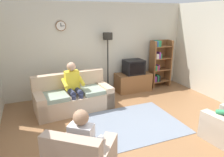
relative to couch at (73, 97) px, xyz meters
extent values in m
plane|color=#8C603D|center=(1.09, -1.60, -0.31)|extent=(12.00, 12.00, 0.00)
cube|color=beige|center=(1.09, 1.06, 1.04)|extent=(6.20, 0.12, 2.70)
cylinder|color=brown|center=(-0.04, 0.98, 1.74)|extent=(0.28, 0.03, 0.28)
cylinder|color=white|center=(-0.04, 0.96, 1.74)|extent=(0.24, 0.01, 0.24)
cube|color=black|center=(-0.04, 0.96, 1.77)|extent=(0.02, 0.01, 0.09)
cube|color=black|center=(0.00, 0.96, 1.74)|extent=(0.11, 0.01, 0.01)
cube|color=tan|center=(0.01, -0.05, -0.10)|extent=(1.97, 1.02, 0.42)
cube|color=tan|center=(-0.03, 0.30, 0.35)|extent=(1.91, 0.38, 0.48)
cube|color=tan|center=(0.84, 0.03, -0.03)|extent=(0.30, 0.86, 0.56)
cube|color=tan|center=(-0.83, -0.13, -0.03)|extent=(0.30, 0.86, 0.56)
cube|color=gray|center=(0.51, -0.06, 0.16)|extent=(0.66, 0.73, 0.10)
cube|color=gray|center=(-0.49, -0.15, 0.16)|extent=(0.66, 0.73, 0.10)
cube|color=brown|center=(2.06, 0.65, -0.03)|extent=(1.10, 0.56, 0.56)
cube|color=black|center=(2.06, 0.91, 0.00)|extent=(1.10, 0.04, 0.03)
cube|color=black|center=(2.06, 0.63, 0.47)|extent=(0.60, 0.48, 0.44)
cube|color=black|center=(2.06, 0.38, 0.47)|extent=(0.50, 0.01, 0.36)
cube|color=brown|center=(2.78, 0.70, 0.46)|extent=(0.04, 0.36, 1.55)
cube|color=brown|center=(3.42, 0.70, 0.46)|extent=(0.04, 0.36, 1.55)
cube|color=brown|center=(3.10, 0.87, 0.46)|extent=(0.64, 0.02, 1.55)
cube|color=brown|center=(3.10, 0.70, -0.12)|extent=(0.60, 0.34, 0.02)
cube|color=#72338C|center=(2.85, 0.68, -0.01)|extent=(0.05, 0.28, 0.19)
cube|color=black|center=(2.91, 0.68, -0.03)|extent=(0.04, 0.28, 0.15)
cube|color=#267F4C|center=(2.95, 0.68, 0.00)|extent=(0.03, 0.28, 0.22)
cube|color=black|center=(3.01, 0.68, 0.00)|extent=(0.06, 0.28, 0.21)
cube|color=brown|center=(3.10, 0.70, 0.27)|extent=(0.60, 0.34, 0.02)
cube|color=#267F4C|center=(2.85, 0.68, 0.36)|extent=(0.05, 0.28, 0.16)
cube|color=red|center=(2.90, 0.68, 0.36)|extent=(0.03, 0.28, 0.15)
cube|color=#72338C|center=(2.94, 0.68, 0.37)|extent=(0.03, 0.28, 0.18)
cube|color=brown|center=(3.10, 0.70, 0.66)|extent=(0.60, 0.34, 0.02)
cube|color=silver|center=(2.84, 0.68, 0.75)|extent=(0.03, 0.28, 0.16)
cube|color=silver|center=(2.89, 0.68, 0.75)|extent=(0.04, 0.28, 0.16)
cube|color=#72338C|center=(2.96, 0.68, 0.77)|extent=(0.06, 0.28, 0.21)
cube|color=#267F4C|center=(3.01, 0.68, 0.75)|extent=(0.04, 0.28, 0.16)
cube|color=brown|center=(3.10, 0.70, 1.04)|extent=(0.60, 0.34, 0.02)
cube|color=#2D59A5|center=(2.85, 0.68, 1.14)|extent=(0.04, 0.28, 0.17)
cube|color=#267F4C|center=(2.89, 0.68, 1.15)|extent=(0.04, 0.28, 0.18)
cube|color=#267F4C|center=(2.95, 0.68, 1.15)|extent=(0.05, 0.28, 0.19)
cylinder|color=black|center=(1.24, 0.75, -0.30)|extent=(0.28, 0.28, 0.03)
cylinder|color=black|center=(1.24, 0.75, 0.54)|extent=(0.04, 0.04, 1.70)
cylinder|color=black|center=(1.24, 0.75, 1.44)|extent=(0.28, 0.28, 0.20)
cube|color=tan|center=(-0.59, -2.71, 0.34)|extent=(0.74, 0.64, 0.50)
cube|color=tan|center=(-0.58, -2.21, -0.03)|extent=(0.65, 0.75, 0.56)
cube|color=#BCAD99|center=(2.18, -2.58, -0.03)|extent=(0.30, 0.82, 0.56)
cube|color=slate|center=(1.00, -1.27, -0.31)|extent=(2.20, 1.70, 0.01)
cube|color=yellow|center=(-0.01, 0.00, 0.47)|extent=(0.36, 0.23, 0.48)
sphere|color=tan|center=(-0.01, -0.01, 0.82)|extent=(0.22, 0.22, 0.22)
cylinder|color=#2D334C|center=(0.10, -0.18, 0.23)|extent=(0.17, 0.39, 0.13)
cylinder|color=#2D334C|center=(-0.08, -0.20, 0.23)|extent=(0.17, 0.39, 0.13)
cylinder|color=#2D334C|center=(0.12, -0.37, -0.05)|extent=(0.12, 0.12, 0.52)
cylinder|color=#2D334C|center=(-0.06, -0.39, -0.05)|extent=(0.12, 0.12, 0.52)
cylinder|color=yellow|center=(0.21, -0.08, 0.45)|extent=(0.12, 0.34, 0.20)
cylinder|color=yellow|center=(-0.21, -0.12, 0.45)|extent=(0.12, 0.34, 0.20)
cube|color=silver|center=(-0.39, -2.45, 0.35)|extent=(0.39, 0.37, 0.48)
sphere|color=#A37A5B|center=(-0.38, -2.45, 0.70)|extent=(0.22, 0.22, 0.22)
cylinder|color=black|center=(-0.34, -2.25, 0.11)|extent=(0.34, 0.38, 0.13)
cylinder|color=black|center=(-0.20, -2.36, 0.11)|extent=(0.34, 0.38, 0.13)
cylinder|color=black|center=(-0.22, -2.10, -0.11)|extent=(0.15, 0.15, 0.40)
cylinder|color=black|center=(-0.08, -2.21, -0.11)|extent=(0.15, 0.15, 0.40)
cylinder|color=silver|center=(-0.49, -2.25, 0.33)|extent=(0.28, 0.32, 0.20)
cylinder|color=silver|center=(-0.16, -2.51, 0.33)|extent=(0.28, 0.32, 0.20)
cylinder|color=black|center=(2.37, -2.44, 0.11)|extent=(0.18, 0.39, 0.13)
cylinder|color=black|center=(2.35, -2.25, -0.11)|extent=(0.12, 0.12, 0.40)
cylinder|color=black|center=(2.53, -2.23, -0.11)|extent=(0.12, 0.12, 0.40)
camera|label=1|loc=(-0.94, -4.95, 2.03)|focal=33.33mm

